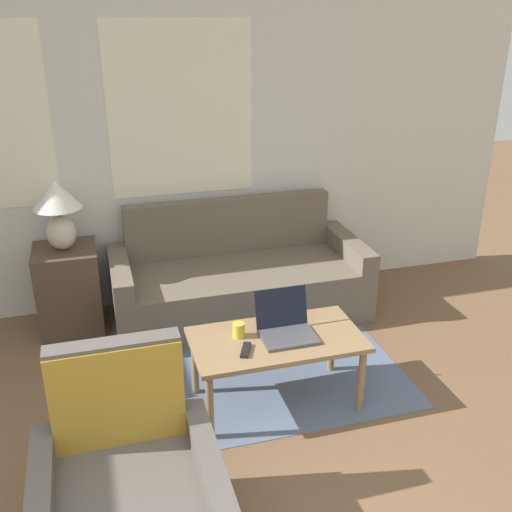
# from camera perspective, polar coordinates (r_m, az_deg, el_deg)

# --- Properties ---
(wall_back) EXTENTS (6.95, 0.06, 2.60)m
(wall_back) POSITION_cam_1_polar(r_m,az_deg,el_deg) (4.68, -15.14, 9.99)
(wall_back) COLOR silver
(wall_back) RESTS_ON ground_plane
(rug) EXTENTS (1.84, 1.82, 0.01)m
(rug) POSITION_cam_1_polar(r_m,az_deg,el_deg) (4.30, -0.46, -9.22)
(rug) COLOR slate
(rug) RESTS_ON ground_plane
(couch) EXTENTS (1.95, 0.83, 0.86)m
(couch) POSITION_cam_1_polar(r_m,az_deg,el_deg) (4.74, -1.73, -2.46)
(couch) COLOR #665B4C
(couch) RESTS_ON ground_plane
(armchair) EXTENTS (0.79, 0.82, 0.94)m
(armchair) POSITION_cam_1_polar(r_m,az_deg,el_deg) (2.88, -11.85, -22.44)
(armchair) COLOR #514C47
(armchair) RESTS_ON ground_plane
(side_table) EXTENTS (0.45, 0.45, 0.65)m
(side_table) POSITION_cam_1_polar(r_m,az_deg,el_deg) (4.69, -17.38, -3.03)
(side_table) COLOR #4C3D2D
(side_table) RESTS_ON ground_plane
(table_lamp) EXTENTS (0.34, 0.34, 0.51)m
(table_lamp) POSITION_cam_1_polar(r_m,az_deg,el_deg) (4.45, -18.36, 4.47)
(table_lamp) COLOR beige
(table_lamp) RESTS_ON side_table
(coffee_table) EXTENTS (1.02, 0.55, 0.46)m
(coffee_table) POSITION_cam_1_polar(r_m,az_deg,el_deg) (3.63, 1.98, -8.47)
(coffee_table) COLOR #8E704C
(coffee_table) RESTS_ON ground_plane
(laptop) EXTENTS (0.32, 0.31, 0.25)m
(laptop) POSITION_cam_1_polar(r_m,az_deg,el_deg) (3.61, 2.85, -6.66)
(laptop) COLOR #47474C
(laptop) RESTS_ON coffee_table
(cup_navy) EXTENTS (0.07, 0.07, 0.09)m
(cup_navy) POSITION_cam_1_polar(r_m,az_deg,el_deg) (3.59, -1.67, -7.06)
(cup_navy) COLOR gold
(cup_navy) RESTS_ON coffee_table
(tv_remote) EXTENTS (0.10, 0.16, 0.02)m
(tv_remote) POSITION_cam_1_polar(r_m,az_deg,el_deg) (3.46, -0.99, -8.94)
(tv_remote) COLOR black
(tv_remote) RESTS_ON coffee_table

